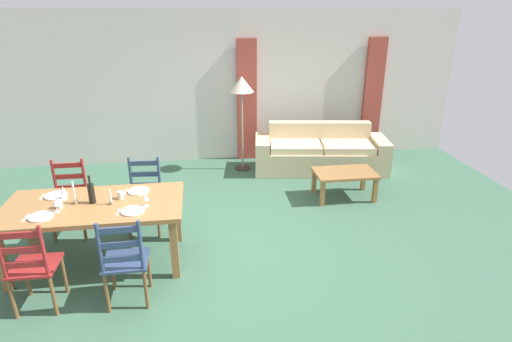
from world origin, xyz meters
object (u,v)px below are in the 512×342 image
Objects in this scene: wine_glass_near_right at (145,197)px; coffee_cup_secondary at (59,204)px; dining_chair_far_right at (145,196)px; wine_bottle at (91,193)px; standing_lamp at (242,90)px; coffee_table at (345,176)px; dining_chair_near_left at (32,267)px; couch at (320,153)px; coffee_cup_primary at (120,195)px; wine_glass_far_left at (63,190)px; dining_table at (94,211)px; wine_glass_near_left at (56,202)px; dining_chair_near_right at (125,261)px; dining_chair_far_left at (70,199)px.

wine_glass_near_right reaches higher than coffee_cup_secondary.
wine_bottle reaches higher than dining_chair_far_right.
wine_bottle is at bearing -125.58° from standing_lamp.
wine_glass_near_right is at bearing -152.01° from coffee_table.
couch is at bearing 41.09° from dining_chair_near_left.
coffee_cup_primary is at bearing 48.37° from dining_chair_near_left.
standing_lamp reaches higher than wine_glass_far_left.
couch is 2.63× the size of coffee_table.
coffee_cup_primary is 3.89m from couch.
wine_glass_far_left is at bearing 155.87° from dining_table.
wine_bottle reaches higher than coffee_cup_primary.
standing_lamp is (-1.39, 1.40, 1.06)m from coffee_table.
wine_bottle is 0.34m from coffee_cup_secondary.
couch is (3.59, 2.57, -0.50)m from coffee_cup_secondary.
wine_glass_near_right is at bearing -135.34° from couch.
standing_lamp is (2.23, 2.85, 0.55)m from wine_glass_near_left.
wine_glass_near_right is (0.17, 0.59, 0.38)m from dining_chair_near_right.
wine_bottle reaches higher than coffee_table.
dining_chair_far_right is 0.95m from wine_glass_near_right.
dining_chair_near_left is 4.24m from coffee_table.
wine_bottle is (-0.45, -0.69, 0.39)m from dining_chair_far_right.
standing_lamp reaches higher than wine_bottle.
coffee_cup_secondary is at bearing 80.66° from dining_chair_near_left.
dining_chair_near_right is 0.59× the size of standing_lamp.
wine_glass_near_left reaches higher than couch.
dining_chair_far_right reaches higher than dining_table.
couch is at bearing 33.31° from wine_glass_far_left.
couch is at bearing 44.66° from wine_glass_near_right.
wine_glass_far_left is 0.61m from coffee_cup_primary.
coffee_cup_primary is 0.62m from coffee_cup_secondary.
standing_lamp is (1.33, 2.85, 0.55)m from wine_glass_near_right.
standing_lamp is (1.91, 2.70, 0.75)m from dining_table.
coffee_cup_secondary reaches higher than dining_table.
standing_lamp is (1.91, 2.68, 0.54)m from wine_bottle.
coffee_cup_primary is at bearing 13.30° from coffee_cup_secondary.
dining_chair_near_left reaches higher than coffee_cup_secondary.
wine_glass_far_left is (-0.78, -0.57, 0.38)m from dining_chair_far_right.
dining_chair_near_left is (-0.43, -0.71, -0.19)m from dining_table.
wine_bottle is 0.35× the size of coffee_table.
dining_chair_near_right reaches higher than coffee_cup_primary.
dining_chair_near_right is (0.41, -0.74, -0.19)m from dining_table.
wine_bottle is at bearing -158.86° from coffee_table.
dining_table is at bearing -121.95° from dining_chair_far_right.
wine_glass_near_left is at bearing -158.23° from coffee_cup_primary.
dining_chair_near_left reaches higher than dining_table.
standing_lamp reaches higher than dining_chair_far_left.
wine_glass_far_left is (-0.01, 0.30, 0.00)m from wine_glass_near_left.
wine_bottle is at bearing 14.06° from coffee_cup_secondary.
couch is at bearing -7.76° from standing_lamp.
dining_chair_far_left is at bearing 120.52° from dining_chair_near_right.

